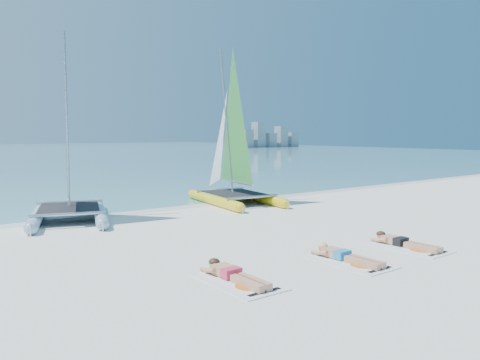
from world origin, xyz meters
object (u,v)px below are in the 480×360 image
object	(u,v)px
catamaran_blue	(67,160)
sunbather_b	(344,255)
sunbather_a	(232,273)
towel_c	(409,248)
towel_a	(239,282)
catamaran_yellow	(230,152)
sunbather_c	(402,242)
towel_b	(351,262)

from	to	relation	value
catamaran_blue	sunbather_b	size ratio (longest dim) A/B	3.69
sunbather_a	towel_c	distance (m)	4.89
towel_a	sunbather_b	size ratio (longest dim) A/B	1.07
catamaran_yellow	sunbather_a	distance (m)	10.34
catamaran_yellow	towel_a	world-z (taller)	catamaran_yellow
sunbather_b	towel_c	distance (m)	2.14
catamaran_yellow	sunbather_c	bearing A→B (deg)	-88.88
sunbather_a	towel_c	bearing A→B (deg)	-6.75
towel_a	towel_c	size ratio (longest dim) A/B	1.00
sunbather_a	sunbather_b	bearing A→B (deg)	-7.70
towel_c	catamaran_blue	bearing A→B (deg)	121.55
sunbather_a	sunbather_c	world-z (taller)	same
towel_a	sunbather_c	distance (m)	4.86
towel_b	sunbather_c	bearing A→B (deg)	4.80
towel_b	towel_c	bearing A→B (deg)	-0.36
towel_a	sunbather_c	xyz separation A→B (m)	(4.85, -0.19, 0.11)
catamaran_blue	sunbather_c	size ratio (longest dim) A/B	3.69
towel_b	sunbather_c	xyz separation A→B (m)	(2.13, 0.18, 0.11)
catamaran_yellow	catamaran_blue	bearing A→B (deg)	-171.42
sunbather_b	towel_a	bearing A→B (deg)	176.30
catamaran_yellow	sunbather_c	world-z (taller)	catamaran_yellow
catamaran_blue	sunbather_a	world-z (taller)	catamaran_blue
catamaran_yellow	sunbather_a	world-z (taller)	catamaran_yellow
catamaran_yellow	towel_b	distance (m)	9.61
sunbather_a	catamaran_blue	bearing A→B (deg)	93.77
sunbather_a	sunbather_b	world-z (taller)	same
catamaran_yellow	sunbather_b	world-z (taller)	catamaran_yellow
catamaran_yellow	towel_b	bearing A→B (deg)	-101.73
towel_b	sunbather_b	xyz separation A→B (m)	(0.00, 0.19, 0.11)
towel_b	towel_c	size ratio (longest dim) A/B	1.00
catamaran_blue	catamaran_yellow	xyz separation A→B (m)	(6.41, 0.08, 0.12)
towel_a	sunbather_b	world-z (taller)	sunbather_b
towel_a	towel_b	distance (m)	2.75
catamaran_blue	sunbather_b	bearing A→B (deg)	-50.99
towel_b	towel_a	bearing A→B (deg)	172.30
towel_a	sunbather_b	bearing A→B (deg)	-3.70
catamaran_blue	towel_c	distance (m)	10.48
catamaran_yellow	towel_a	xyz separation A→B (m)	(-5.87, -8.48, -2.02)
catamaran_yellow	sunbather_b	bearing A→B (deg)	-102.13
sunbather_c	catamaran_blue	bearing A→B (deg)	122.12
sunbather_b	sunbather_c	size ratio (longest dim) A/B	1.00
catamaran_blue	sunbather_b	xyz separation A→B (m)	(3.27, -8.58, -1.78)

